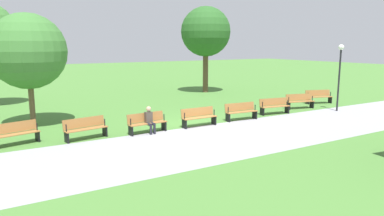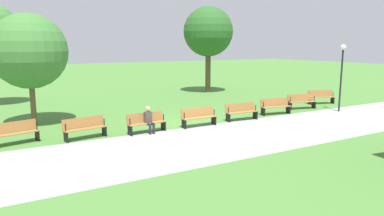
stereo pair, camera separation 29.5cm
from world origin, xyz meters
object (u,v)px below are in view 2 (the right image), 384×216
bench_0 (321,97)px  bench_2 (275,106)px  bench_6 (85,128)px  bench_1 (301,101)px  person_seated (149,119)px  bench_5 (146,122)px  bench_4 (199,117)px  bench_7 (15,133)px  tree_2 (208,32)px  bench_3 (241,111)px  lamp_post (342,65)px  tree_0 (29,51)px

bench_0 → bench_2: bearing=31.5°
bench_6 → bench_2: bearing=171.0°
bench_1 → person_seated: bearing=18.8°
bench_0 → bench_5: (13.15, 1.55, 0.00)m
bench_4 → bench_0: bearing=-171.0°
bench_4 → bench_5: bearing=-2.2°
bench_2 → bench_6: same height
bench_0 → bench_6: bearing=22.5°
bench_2 → bench_4: 5.32m
bench_2 → bench_7: (13.23, -0.52, 0.00)m
bench_6 → person_seated: bearing=161.6°
bench_5 → bench_7: size_ratio=0.98×
bench_0 → tree_2: bearing=-51.3°
person_seated → bench_3: bearing=177.0°
bench_0 → bench_4: size_ratio=1.03×
bench_1 → bench_4: same height
bench_4 → tree_2: tree_2 is taller
bench_3 → bench_6: (7.97, -0.31, 0.00)m
bench_7 → lamp_post: size_ratio=0.48×
bench_2 → tree_0: 13.12m
bench_2 → bench_6: bearing=9.0°
bench_4 → bench_5: (2.66, -0.10, 0.00)m
person_seated → lamp_post: lamp_post is taller
bench_0 → bench_6: size_ratio=1.00×
lamp_post → tree_0: bearing=-18.1°
tree_2 → bench_1: bearing=94.4°
bench_7 → person_seated: 5.42m
bench_4 → bench_7: 7.98m
bench_3 → bench_6: 7.98m
bench_1 → bench_7: bearing=13.5°
bench_7 → tree_2: size_ratio=0.27×
bench_1 → person_seated: 10.56m
bench_3 → bench_2: bearing=-168.8°
bench_1 → bench_2: (2.61, 0.52, 0.00)m
person_seated → bench_7: bearing=-14.8°
bench_0 → tree_2: tree_2 is taller
bench_2 → bench_7: 13.24m
bench_0 → bench_6: same height
bench_5 → person_seated: (-0.07, 0.14, 0.16)m
bench_6 → bench_5: bearing=164.3°
bench_4 → person_seated: person_seated is taller
bench_1 → bench_3: bearing=22.5°
bench_6 → tree_2: 16.59m
bench_3 → bench_4: bearing=6.8°
person_seated → bench_6: bearing=-13.9°
bench_0 → bench_7: (18.41, 0.72, 0.00)m
bench_3 → bench_5: 5.32m
lamp_post → person_seated: bearing=-3.7°
bench_7 → lamp_post: (-17.11, 1.74, 2.25)m
bench_0 → bench_5: size_ratio=1.01×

